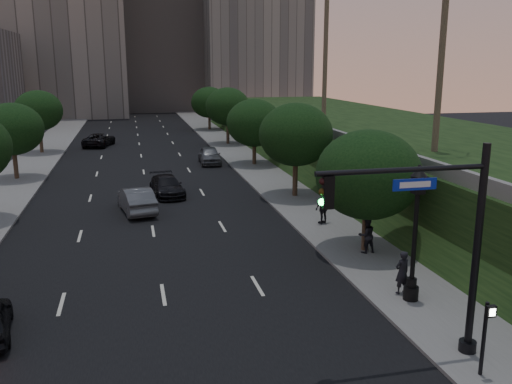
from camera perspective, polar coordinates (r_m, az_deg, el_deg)
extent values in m
plane|color=black|center=(18.62, -8.72, -16.80)|extent=(160.00, 160.00, 0.00)
cube|color=black|center=(47.05, -11.67, 1.61)|extent=(16.00, 140.00, 0.02)
cube|color=slate|center=(48.35, 0.56, 2.27)|extent=(4.50, 140.00, 0.15)
cube|color=slate|center=(47.93, -24.00, 1.01)|extent=(4.50, 140.00, 0.15)
cube|color=black|center=(50.27, 14.29, 4.51)|extent=(18.00, 90.00, 4.00)
cube|color=slate|center=(46.69, 5.06, 7.13)|extent=(0.35, 90.00, 0.70)
cube|color=gray|center=(109.11, -20.78, 15.95)|extent=(26.00, 20.00, 32.00)
cube|color=gray|center=(118.38, -10.07, 14.84)|extent=(22.00, 18.00, 26.00)
cube|color=gray|center=(115.20, -0.58, 17.58)|extent=(20.00, 22.00, 36.00)
cylinder|color=#38281C|center=(27.76, 11.48, -3.45)|extent=(0.36, 0.36, 2.86)
ellipsoid|color=black|center=(27.14, 11.73, 1.82)|extent=(5.20, 5.20, 4.42)
cylinder|color=#38281C|center=(38.61, 4.14, 1.75)|extent=(0.36, 0.36, 3.21)
ellipsoid|color=black|center=(38.14, 4.22, 6.05)|extent=(5.20, 5.20, 4.42)
cylinder|color=#38281C|center=(51.00, -0.18, 4.39)|extent=(0.36, 0.36, 2.86)
ellipsoid|color=black|center=(50.67, -0.18, 7.30)|extent=(5.20, 5.20, 4.42)
cylinder|color=#38281C|center=(64.57, -2.98, 6.40)|extent=(0.36, 0.36, 3.21)
ellipsoid|color=black|center=(64.29, -3.01, 8.98)|extent=(5.20, 5.20, 4.42)
cylinder|color=#38281C|center=(79.32, -4.92, 7.51)|extent=(0.36, 0.36, 2.86)
ellipsoid|color=black|center=(79.10, -4.96, 9.39)|extent=(5.20, 5.20, 4.42)
cylinder|color=#38281C|center=(48.66, -24.01, 2.89)|extent=(0.36, 0.36, 2.99)
ellipsoid|color=black|center=(48.30, -24.31, 6.06)|extent=(5.00, 5.00, 4.25)
cylinder|color=#38281C|center=(62.30, -21.71, 5.25)|extent=(0.36, 0.36, 3.26)
ellipsoid|color=black|center=(62.00, -21.94, 7.96)|extent=(5.00, 5.00, 4.25)
cylinder|color=#4C4233|center=(35.34, 18.97, 13.72)|extent=(0.40, 0.40, 12.00)
cylinder|color=#4C4233|center=(49.18, 7.36, 15.44)|extent=(0.40, 0.40, 14.50)
cylinder|color=black|center=(18.41, 22.19, -6.06)|extent=(0.24, 0.24, 7.00)
cylinder|color=black|center=(19.67, 21.34, -15.05)|extent=(0.56, 0.56, 0.50)
cylinder|color=black|center=(16.30, 15.25, 2.26)|extent=(5.40, 0.16, 0.16)
cube|color=black|center=(15.46, 7.59, -0.05)|extent=(0.32, 0.22, 0.95)
sphere|color=black|center=(15.33, 7.00, 1.12)|extent=(0.20, 0.20, 0.20)
sphere|color=#3F2B0A|center=(15.40, 6.97, 0.03)|extent=(0.20, 0.20, 0.20)
sphere|color=#19F24C|center=(15.47, 6.93, -1.06)|extent=(0.20, 0.20, 0.20)
cube|color=#0D25AE|center=(16.58, 16.37, 0.78)|extent=(1.40, 0.05, 0.35)
cylinder|color=black|center=(22.80, 15.97, -10.35)|extent=(0.60, 0.60, 0.70)
cylinder|color=black|center=(22.60, 16.05, -9.18)|extent=(0.40, 0.40, 0.40)
cylinder|color=black|center=(21.95, 16.37, -4.47)|extent=(0.18, 0.18, 3.60)
cube|color=black|center=(21.44, 16.72, 0.76)|extent=(0.42, 0.42, 0.70)
cone|color=black|center=(21.34, 16.81, 2.07)|extent=(0.64, 0.64, 0.35)
sphere|color=black|center=(21.30, 16.85, 2.60)|extent=(0.14, 0.14, 0.14)
cylinder|color=black|center=(18.05, 22.83, -14.27)|extent=(0.12, 0.12, 2.50)
cube|color=black|center=(17.48, 23.49, -11.44)|extent=(0.30, 0.14, 0.35)
cube|color=white|center=(17.42, 23.64, -11.54)|extent=(0.18, 0.02, 0.22)
imported|color=#505357|center=(35.62, -12.48, -0.80)|extent=(2.60, 5.24, 1.65)
imported|color=black|center=(65.90, -16.18, 5.30)|extent=(3.96, 6.04, 1.54)
imported|color=black|center=(39.78, -9.35, 0.63)|extent=(2.58, 5.11, 1.42)
imported|color=#575B5F|center=(52.21, -4.92, 3.88)|extent=(2.14, 4.91, 1.65)
imported|color=black|center=(23.00, 15.12, -8.17)|extent=(0.73, 0.55, 1.81)
imported|color=black|center=(27.43, 11.56, -4.47)|extent=(0.93, 0.75, 1.82)
imported|color=black|center=(31.98, 7.11, -1.68)|extent=(1.20, 0.81, 1.90)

